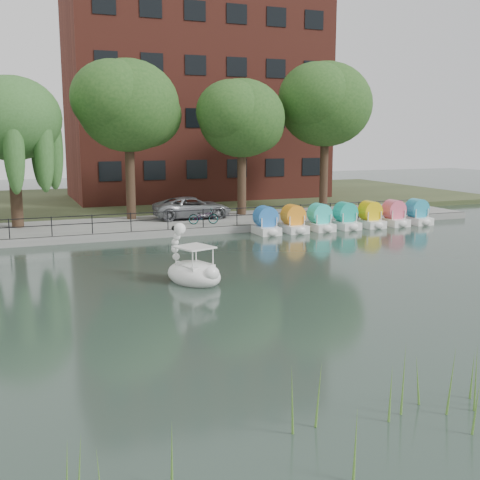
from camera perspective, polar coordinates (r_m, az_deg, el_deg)
ground_plane at (r=20.49m, az=2.86°, el=-5.50°), size 120.00×120.00×0.00m
promenade at (r=35.32m, az=-7.99°, el=1.35°), size 40.00×6.00×0.40m
kerb at (r=32.50m, az=-6.74°, el=0.63°), size 40.00×0.25×0.40m
land_strip at (r=48.93m, az=-11.92°, el=3.62°), size 60.00×22.00×0.36m
railing at (r=32.55m, az=-6.87°, el=2.32°), size 32.00×0.05×1.00m
apartment_building at (r=50.42m, az=-4.20°, el=14.44°), size 20.00×10.07×18.00m
willow_mid at (r=34.95m, az=-20.88°, el=10.66°), size 5.32×5.32×8.15m
broadleaf_center at (r=36.69m, az=-10.57°, el=12.35°), size 6.00×6.00×9.25m
broadleaf_right at (r=38.20m, az=0.17°, el=11.41°), size 5.40×5.40×8.32m
broadleaf_far at (r=41.97m, az=8.11°, el=12.57°), size 6.30×6.30×9.71m
minivan at (r=36.59m, az=-4.55°, el=3.23°), size 2.77×5.55×1.51m
bicycle at (r=34.26m, az=-3.49°, el=2.35°), size 0.87×1.79×1.00m
swan_boat at (r=22.58m, az=-4.48°, el=-2.81°), size 2.36×2.93×2.15m
pedal_boat_row at (r=35.64m, az=9.98°, el=2.04°), size 11.35×1.70×1.40m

